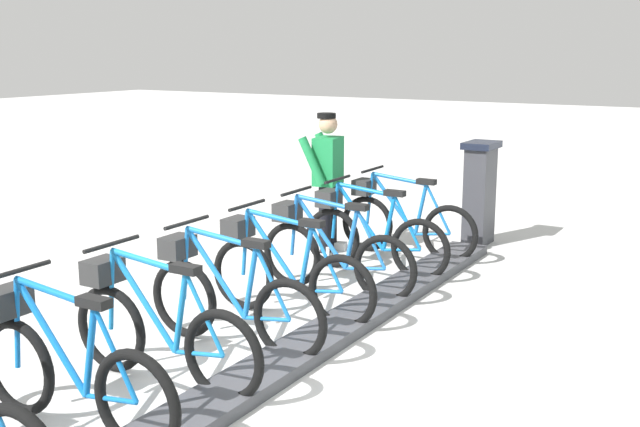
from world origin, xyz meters
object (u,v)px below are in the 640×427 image
Objects in this scene: bike_docked_3 at (284,272)px; bike_docked_4 at (227,297)px; bike_docked_6 at (65,368)px; bike_docked_5 at (156,328)px; worker_near_rack at (327,177)px; bike_docked_2 at (330,251)px; bike_docked_1 at (369,234)px; payment_kiosk at (479,191)px; bike_docked_0 at (402,220)px.

bike_docked_4 is at bearing 90.00° from bike_docked_3.
bike_docked_4 is at bearing -90.00° from bike_docked_6.
worker_near_rack is at bearing -77.73° from bike_docked_5.
bike_docked_2 is at bearing -90.00° from bike_docked_6.
bike_docked_1 is at bearing 146.82° from worker_near_rack.
bike_docked_3 is at bearing -90.00° from bike_docked_4.
bike_docked_5 is at bearing 102.27° from worker_near_rack.
payment_kiosk reaches higher than bike_docked_5.
bike_docked_4 is (0.00, 0.83, 0.00)m from bike_docked_3.
bike_docked_6 is at bearing 90.00° from bike_docked_3.
payment_kiosk is at bearing -99.20° from bike_docked_3.
bike_docked_5 and bike_docked_6 have the same top height.
bike_docked_6 is at bearing 100.15° from worker_near_rack.
worker_near_rack reaches higher than bike_docked_3.
bike_docked_5 is (0.00, 0.83, 0.00)m from bike_docked_4.
bike_docked_3 is 1.00× the size of bike_docked_6.
bike_docked_0 is at bearing -90.00° from bike_docked_3.
bike_docked_1 is at bearing -90.00° from bike_docked_5.
bike_docked_4 is at bearing -90.00° from bike_docked_5.
bike_docked_2 is (0.00, 0.83, 0.00)m from bike_docked_1.
bike_docked_1 is at bearing 72.91° from payment_kiosk.
bike_docked_3 and bike_docked_6 have the same top height.
payment_kiosk is 1.94m from worker_near_rack.
bike_docked_4 and bike_docked_6 have the same top height.
bike_docked_1 is 1.00× the size of bike_docked_4.
bike_docked_5 is at bearing 90.00° from bike_docked_1.
bike_docked_5 is at bearing 90.00° from bike_docked_4.
bike_docked_1 is 1.04× the size of worker_near_rack.
payment_kiosk is 0.74× the size of bike_docked_6.
bike_docked_0 and bike_docked_4 have the same top height.
bike_docked_4 is at bearing 82.53° from payment_kiosk.
bike_docked_1 is 1.67m from bike_docked_3.
bike_docked_1 and bike_docked_4 have the same top height.
worker_near_rack reaches higher than bike_docked_5.
bike_docked_2 is 3.34m from bike_docked_6.
bike_docked_0 is 1.00× the size of bike_docked_3.
bike_docked_0 is 1.00× the size of bike_docked_1.
bike_docked_0 is 1.67m from bike_docked_2.
bike_docked_2 is (0.57, 2.69, -0.24)m from payment_kiosk.
bike_docked_0 is at bearing -90.00° from bike_docked_4.
bike_docked_2 is at bearing -90.00° from bike_docked_3.
bike_docked_0 and bike_docked_3 have the same top height.
bike_docked_1 is (0.00, 0.83, 0.00)m from bike_docked_0.
worker_near_rack is at bearing -58.63° from bike_docked_2.
bike_docked_5 is at bearing 90.00° from bike_docked_2.
payment_kiosk is at bearing -96.28° from bike_docked_5.
worker_near_rack is at bearing -79.85° from bike_docked_6.
bike_docked_4 is (0.00, 3.34, 0.00)m from bike_docked_0.
bike_docked_0 is 5.01m from bike_docked_6.
bike_docked_5 is at bearing 83.72° from payment_kiosk.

